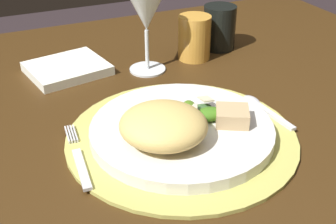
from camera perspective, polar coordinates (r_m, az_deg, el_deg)
The scene contains 12 objects.
dining_table at distance 0.81m, azimuth 4.97°, elevation -8.52°, with size 1.13×1.09×0.71m.
placemat at distance 0.68m, azimuth 1.75°, elevation -3.19°, with size 0.35×0.35×0.01m, color tan.
dinner_plate at distance 0.67m, azimuth 1.76°, elevation -2.33°, with size 0.28×0.28×0.02m, color silver.
pasta_serving at distance 0.62m, azimuth -0.58°, elevation -1.68°, with size 0.12×0.12×0.05m, color #DFBB67.
salad_greens at distance 0.68m, azimuth 3.83°, elevation -0.01°, with size 0.07×0.07×0.03m.
bread_piece at distance 0.67m, azimuth 8.22°, elevation -0.50°, with size 0.05×0.05×0.02m, color tan.
fork at distance 0.63m, azimuth -11.37°, elevation -5.80°, with size 0.03×0.16×0.00m.
spoon at distance 0.76m, azimuth 11.68°, elevation 0.72°, with size 0.02×0.12×0.01m.
napkin at distance 0.90m, azimuth -12.75°, elevation 5.45°, with size 0.14×0.12×0.02m, color white.
wine_glass at distance 0.85m, azimuth -2.81°, elevation 12.47°, with size 0.08×0.08×0.16m.
amber_tumbler at distance 0.93m, azimuth 3.38°, elevation 9.47°, with size 0.07×0.07×0.09m, color gold.
dark_tumbler at distance 0.99m, azimuth 6.58°, elevation 10.69°, with size 0.07×0.07×0.09m, color black.
Camera 1 is at (-0.32, -0.54, 1.09)m, focal length 47.71 mm.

